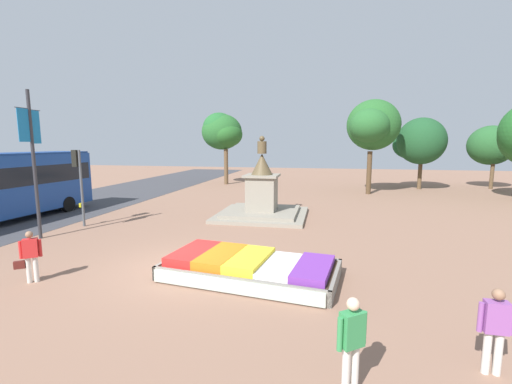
{
  "coord_description": "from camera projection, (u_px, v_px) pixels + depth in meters",
  "views": [
    {
      "loc": [
        4.61,
        -9.94,
        4.03
      ],
      "look_at": [
        1.82,
        3.68,
        2.04
      ],
      "focal_mm": 24.0,
      "sensor_mm": 36.0,
      "label": 1
    }
  ],
  "objects": [
    {
      "name": "banner_pole",
      "position": [
        33.0,
        159.0,
        14.12
      ],
      "size": [
        0.14,
        1.24,
        6.18
      ],
      "color": "#2D2D33",
      "rests_on": "ground_plane"
    },
    {
      "name": "traffic_light_mid_block",
      "position": [
        79.0,
        174.0,
        16.41
      ],
      "size": [
        0.42,
        0.3,
        3.72
      ],
      "color": "#4C5156",
      "rests_on": "ground_plane"
    },
    {
      "name": "ground_plane",
      "position": [
        179.0,
        268.0,
        11.13
      ],
      "size": [
        92.81,
        92.81,
        0.0
      ],
      "primitive_type": "plane",
      "color": "#8C6651"
    },
    {
      "name": "park_tree_mid_canopy",
      "position": [
        493.0,
        144.0,
        30.42
      ],
      "size": [
        3.9,
        3.67,
        5.6
      ],
      "color": "brown",
      "rests_on": "ground_plane"
    },
    {
      "name": "pedestrian_crossing_plaza",
      "position": [
        352.0,
        339.0,
        5.46
      ],
      "size": [
        0.48,
        0.4,
        1.63
      ],
      "color": "beige",
      "rests_on": "ground_plane"
    },
    {
      "name": "park_tree_street_side",
      "position": [
        419.0,
        143.0,
        29.81
      ],
      "size": [
        4.06,
        4.95,
        6.19
      ],
      "color": "brown",
      "rests_on": "ground_plane"
    },
    {
      "name": "pedestrian_near_planter",
      "position": [
        495.0,
        326.0,
        5.91
      ],
      "size": [
        0.57,
        0.23,
        1.58
      ],
      "color": "beige",
      "rests_on": "ground_plane"
    },
    {
      "name": "park_tree_far_right",
      "position": [
        222.0,
        132.0,
        33.83
      ],
      "size": [
        4.11,
        3.82,
        7.03
      ],
      "color": "brown",
      "rests_on": "ground_plane"
    },
    {
      "name": "flower_planter",
      "position": [
        248.0,
        268.0,
        10.36
      ],
      "size": [
        5.5,
        3.32,
        0.66
      ],
      "color": "#38281C",
      "rests_on": "ground_plane"
    },
    {
      "name": "pedestrian_with_handbag",
      "position": [
        30.0,
        254.0,
        9.88
      ],
      "size": [
        0.63,
        0.51,
        1.53
      ],
      "color": "beige",
      "rests_on": "ground_plane"
    },
    {
      "name": "statue_monument",
      "position": [
        262.0,
        199.0,
        18.89
      ],
      "size": [
        4.83,
        4.83,
        4.43
      ],
      "color": "gray",
      "rests_on": "ground_plane"
    },
    {
      "name": "park_tree_behind_statue",
      "position": [
        372.0,
        125.0,
        27.08
      ],
      "size": [
        4.18,
        4.51,
        7.49
      ],
      "color": "#4C3823",
      "rests_on": "ground_plane"
    }
  ]
}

